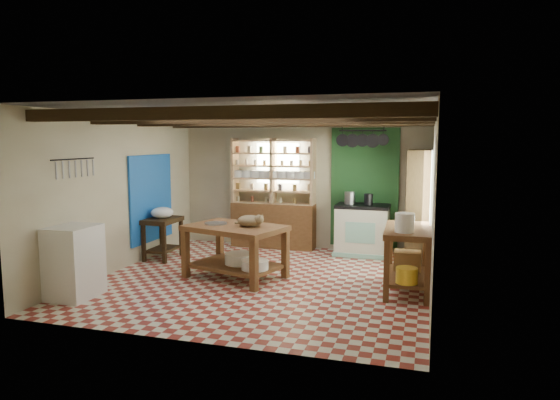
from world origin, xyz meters
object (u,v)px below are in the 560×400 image
(work_table, at_px, (235,252))
(white_cabinet, at_px, (74,262))
(stove, at_px, (362,230))
(right_counter, at_px, (407,260))
(prep_table, at_px, (163,238))
(cat, at_px, (250,221))

(work_table, bearing_deg, white_cabinet, -122.33)
(stove, bearing_deg, right_counter, -66.29)
(stove, height_order, prep_table, stove)
(work_table, relative_size, right_counter, 1.14)
(work_table, bearing_deg, right_counter, 17.51)
(prep_table, xyz_separation_m, white_cabinet, (-0.02, -2.36, 0.12))
(stove, bearing_deg, white_cabinet, -132.97)
(right_counter, height_order, cat, cat)
(white_cabinet, xyz_separation_m, right_counter, (4.40, 1.61, -0.04))
(right_counter, relative_size, cat, 3.26)
(white_cabinet, bearing_deg, prep_table, 89.14)
(work_table, relative_size, prep_table, 1.96)
(stove, xyz_separation_m, white_cabinet, (-3.49, -3.71, 0.02))
(stove, height_order, white_cabinet, white_cabinet)
(right_counter, bearing_deg, white_cabinet, -161.79)
(work_table, distance_m, right_counter, 2.63)
(stove, relative_size, white_cabinet, 0.99)
(work_table, distance_m, white_cabinet, 2.36)
(prep_table, height_order, white_cabinet, white_cabinet)
(work_table, height_order, prep_table, work_table)
(prep_table, bearing_deg, right_counter, -10.18)
(work_table, relative_size, cat, 3.72)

